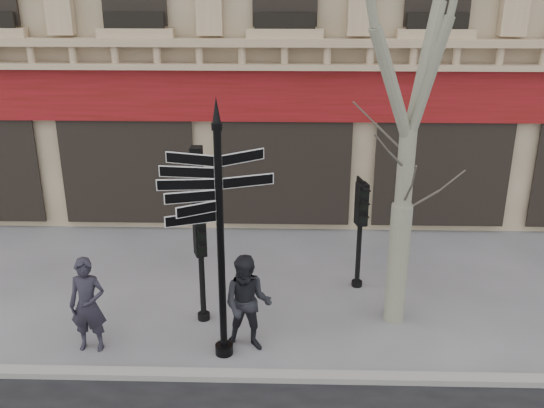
{
  "coord_description": "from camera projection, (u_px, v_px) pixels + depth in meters",
  "views": [
    {
      "loc": [
        0.11,
        -9.82,
        6.37
      ],
      "look_at": [
        -0.18,
        0.6,
        2.38
      ],
      "focal_mm": 40.0,
      "sensor_mm": 36.0,
      "label": 1
    }
  ],
  "objects": [
    {
      "name": "traffic_signal_secondary",
      "position": [
        361.0,
        215.0,
        12.58
      ],
      "size": [
        0.45,
        0.37,
        2.37
      ],
      "rotation": [
        0.0,
        0.0,
        0.23
      ],
      "color": "black",
      "rests_on": "ground"
    },
    {
      "name": "pedestrian_a",
      "position": [
        88.0,
        305.0,
        10.67
      ],
      "size": [
        0.65,
        0.43,
        1.78
      ],
      "primitive_type": "imported",
      "rotation": [
        0.0,
        0.0,
        -0.01
      ],
      "color": "#22202B",
      "rests_on": "ground"
    },
    {
      "name": "ground",
      "position": [
        281.0,
        333.0,
        11.44
      ],
      "size": [
        80.0,
        80.0,
        0.0
      ],
      "primitive_type": "plane",
      "color": "#5A5A5F",
      "rests_on": "ground"
    },
    {
      "name": "fingerpost",
      "position": [
        219.0,
        190.0,
        9.72
      ],
      "size": [
        2.23,
        2.23,
        4.62
      ],
      "rotation": [
        0.0,
        0.0,
        0.17
      ],
      "color": "black",
      "rests_on": "ground"
    },
    {
      "name": "traffic_signal_main",
      "position": [
        199.0,
        215.0,
        11.12
      ],
      "size": [
        0.46,
        0.39,
        3.5
      ],
      "rotation": [
        0.0,
        0.0,
        0.36
      ],
      "color": "black",
      "rests_on": "ground"
    },
    {
      "name": "kerb",
      "position": [
        280.0,
        376.0,
        10.11
      ],
      "size": [
        80.0,
        0.25,
        0.12
      ],
      "primitive_type": "cube",
      "color": "gray",
      "rests_on": "ground"
    },
    {
      "name": "pedestrian_b",
      "position": [
        247.0,
        304.0,
        10.66
      ],
      "size": [
        0.95,
        0.77,
        1.83
      ],
      "primitive_type": "imported",
      "rotation": [
        0.0,
        0.0,
        -0.09
      ],
      "color": "black",
      "rests_on": "ground"
    }
  ]
}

